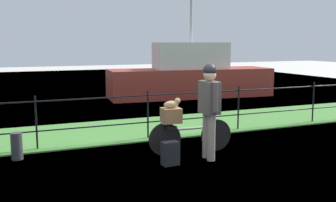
{
  "coord_description": "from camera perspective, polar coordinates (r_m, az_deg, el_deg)",
  "views": [
    {
      "loc": [
        -2.76,
        -5.36,
        2.03
      ],
      "look_at": [
        0.19,
        1.63,
        0.9
      ],
      "focal_mm": 41.76,
      "sensor_mm": 36.0,
      "label": 1
    }
  ],
  "objects": [
    {
      "name": "ground_plane",
      "position": [
        6.37,
        4.24,
        -10.16
      ],
      "size": [
        60.0,
        60.0,
        0.0
      ],
      "primitive_type": "plane",
      "color": "beige"
    },
    {
      "name": "grass_strip",
      "position": [
        9.28,
        -4.98,
        -4.1
      ],
      "size": [
        27.0,
        2.4,
        0.03
      ],
      "primitive_type": "cube",
      "color": "#478438",
      "rests_on": "ground"
    },
    {
      "name": "harbor_water",
      "position": [
        15.26,
        -12.2,
        0.64
      ],
      "size": [
        30.0,
        30.0,
        0.0
      ],
      "primitive_type": "plane",
      "color": "#60849E",
      "rests_on": "ground"
    },
    {
      "name": "iron_fence",
      "position": [
        8.26,
        -2.96,
        -1.42
      ],
      "size": [
        18.04,
        0.04,
        1.04
      ],
      "color": "black",
      "rests_on": "ground"
    },
    {
      "name": "bicycle_main",
      "position": [
        7.26,
        3.22,
        -5.15
      ],
      "size": [
        1.63,
        0.19,
        0.6
      ],
      "color": "black",
      "rests_on": "ground"
    },
    {
      "name": "wooden_crate",
      "position": [
        7.05,
        0.46,
        -2.1
      ],
      "size": [
        0.35,
        0.31,
        0.27
      ],
      "primitive_type": "cube",
      "rotation": [
        0.0,
        0.0,
        -0.06
      ],
      "color": "olive",
      "rests_on": "bicycle_main"
    },
    {
      "name": "terrier_dog",
      "position": [
        7.02,
        0.65,
        -0.4
      ],
      "size": [
        0.32,
        0.16,
        0.18
      ],
      "color": "tan",
      "rests_on": "wooden_crate"
    },
    {
      "name": "cyclist_person",
      "position": [
        6.8,
        6.06,
        -0.28
      ],
      "size": [
        0.28,
        0.54,
        1.68
      ],
      "color": "gray",
      "rests_on": "ground"
    },
    {
      "name": "backpack_on_paving",
      "position": [
        6.6,
        0.35,
        -7.65
      ],
      "size": [
        0.29,
        0.19,
        0.4
      ],
      "primitive_type": "cube",
      "rotation": [
        0.0,
        0.0,
        3.2
      ],
      "color": "black",
      "rests_on": "ground"
    },
    {
      "name": "mooring_bollard",
      "position": [
        7.38,
        -21.21,
        -6.15
      ],
      "size": [
        0.2,
        0.2,
        0.48
      ],
      "primitive_type": "cylinder",
      "color": "#38383D",
      "rests_on": "ground"
    },
    {
      "name": "moored_boat_near",
      "position": [
        14.86,
        3.32,
        3.56
      ],
      "size": [
        6.32,
        2.24,
        3.65
      ],
      "color": "#9E3328",
      "rests_on": "ground"
    }
  ]
}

